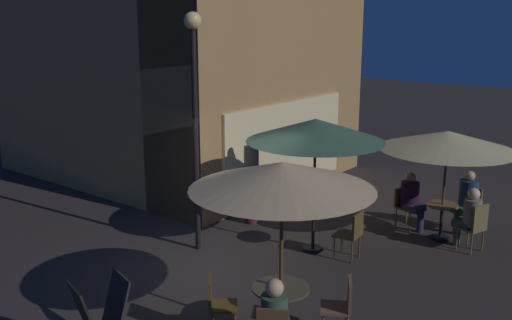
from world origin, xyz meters
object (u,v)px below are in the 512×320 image
patio_umbrella_0 (316,131)px  patron_standing_4 (251,179)px  patio_umbrella_2 (282,177)px  patron_seated_1 (469,214)px  cafe_chair_4 (342,304)px  patron_seated_3 (275,316)px  cafe_table_2 (281,300)px  cafe_chair_3 (470,205)px  cafe_table_1 (442,216)px  cafe_chair_1 (405,204)px  cafe_chair_5 (217,302)px  cafe_table_0 (313,223)px  patron_seated_2 (467,198)px  menu_sandwich_board (101,316)px  cafe_chair_0 (352,231)px  patio_umbrella_1 (448,141)px  street_lamp_near_corner (194,93)px  patron_seated_0 (412,197)px  cafe_chair_2 (476,224)px

patio_umbrella_0 → patron_standing_4: size_ratio=1.34×
patio_umbrella_2 → patron_seated_1: bearing=-11.1°
cafe_chair_4 → patron_seated_3: 1.12m
cafe_table_2 → cafe_chair_3: size_ratio=0.86×
cafe_table_1 → patio_umbrella_2: 5.23m
cafe_chair_1 → cafe_chair_5: cafe_chair_5 is taller
patron_standing_4 → cafe_table_0: bearing=-125.8°
cafe_table_0 → patio_umbrella_0: 1.76m
patio_umbrella_2 → patron_seated_2: 5.84m
menu_sandwich_board → cafe_chair_0: menu_sandwich_board is taller
cafe_table_1 → patio_umbrella_0: patio_umbrella_0 is taller
patio_umbrella_1 → patron_standing_4: (-1.59, 3.50, -1.02)m
cafe_table_0 → cafe_chair_4: size_ratio=0.88×
cafe_chair_4 → patron_seated_3: patron_seated_3 is taller
street_lamp_near_corner → patron_seated_3: 4.66m
cafe_table_2 → patron_seated_0: size_ratio=0.66×
patio_umbrella_0 → patron_seated_0: size_ratio=2.10×
cafe_table_1 → cafe_chair_1: size_ratio=0.86×
patron_standing_4 → cafe_chair_4: bearing=-148.5°
patron_seated_0 → patron_standing_4: bearing=-134.3°
patio_umbrella_2 → cafe_chair_2: patio_umbrella_2 is taller
street_lamp_near_corner → cafe_chair_1: 4.99m
cafe_table_0 → patron_standing_4: bearing=76.1°
patron_standing_4 → menu_sandwich_board: bearing=175.2°
cafe_table_1 → cafe_chair_2: cafe_chair_2 is taller
menu_sandwich_board → cafe_table_0: (4.59, -0.29, 0.03)m
patio_umbrella_2 → cafe_chair_4: bearing=-58.3°
cafe_table_1 → cafe_chair_5: 5.55m
cafe_table_2 → patron_seated_3: 0.73m
patio_umbrella_0 → patron_seated_1: patio_umbrella_0 is taller
cafe_chair_4 → cafe_chair_0: bearing=-95.0°
cafe_chair_1 → patron_seated_3: (-5.72, -0.89, 0.19)m
cafe_chair_0 → cafe_chair_5: size_ratio=1.01×
cafe_table_1 → cafe_chair_3: bearing=-17.7°
cafe_table_2 → cafe_chair_5: 0.86m
cafe_chair_4 → patron_seated_1: bearing=-124.6°
cafe_table_0 → cafe_chair_4: (-2.41, -2.03, 0.01)m
patio_umbrella_0 → patron_seated_2: size_ratio=1.97×
street_lamp_near_corner → cafe_chair_2: (3.08, -4.14, -2.41)m
street_lamp_near_corner → cafe_table_0: street_lamp_near_corner is taller
cafe_table_1 → cafe_chair_0: 2.15m
cafe_table_2 → patron_standing_4: bearing=43.9°
cafe_chair_0 → patron_seated_1: (1.76, -1.48, 0.16)m
cafe_table_2 → patron_seated_1: 4.79m
cafe_table_2 → patron_seated_1: patron_seated_1 is taller
street_lamp_near_corner → cafe_chair_4: 4.62m
menu_sandwich_board → cafe_chair_1: (6.85, -1.09, -0.00)m
cafe_chair_1 → patron_seated_2: 1.21m
cafe_chair_0 → patio_umbrella_2: bearing=94.0°
cafe_chair_2 → patron_seated_1: 0.21m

